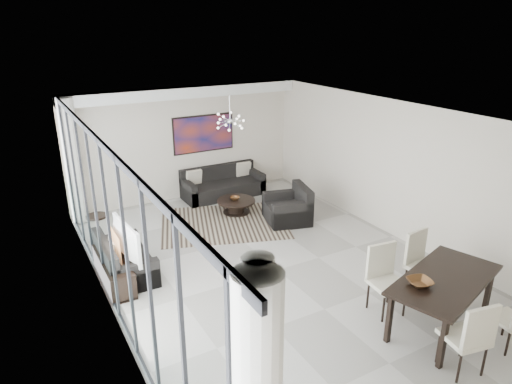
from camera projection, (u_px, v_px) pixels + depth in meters
room_shell at (300, 194)px, 8.27m from camera, size 6.00×9.00×2.90m
window_wall at (115, 231)px, 6.74m from camera, size 0.37×8.95×2.90m
soffit at (186, 92)px, 11.11m from camera, size 5.98×0.40×0.26m
painting at (204, 134)px, 11.87m from camera, size 1.68×0.04×0.98m
chandelier at (230, 121)px, 9.92m from camera, size 0.66×0.66×0.71m
rug at (224, 223)px, 10.57m from camera, size 3.41×3.01×0.01m
coffee_table at (236, 206)px, 11.09m from camera, size 0.93×0.93×0.33m
bowl_coffee at (235, 198)px, 11.06m from camera, size 0.27×0.27×0.07m
sofa_main at (223, 186)px, 12.17m from camera, size 2.14×0.87×0.78m
loveseat at (124, 263)px, 8.31m from camera, size 0.83×1.48×0.74m
armchair at (289, 209)px, 10.60m from camera, size 1.16×1.20×0.84m
side_table at (98, 224)px, 9.57m from camera, size 0.43×0.43×0.59m
tv_console at (114, 271)px, 8.08m from camera, size 0.42×1.49×0.47m
television at (120, 242)px, 7.91m from camera, size 0.26×1.15×0.66m
dining_table at (445, 283)px, 6.74m from camera, size 2.19×1.53×0.83m
dining_chair_sw at (472, 334)px, 5.81m from camera, size 0.60×0.60×1.10m
dining_chair_nw at (384, 273)px, 7.20m from camera, size 0.57×0.57×1.12m
dining_chair_ne at (420, 258)px, 7.67m from camera, size 0.56×0.56×1.11m
bowl_dining at (420, 282)px, 6.52m from camera, size 0.42×0.42×0.09m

